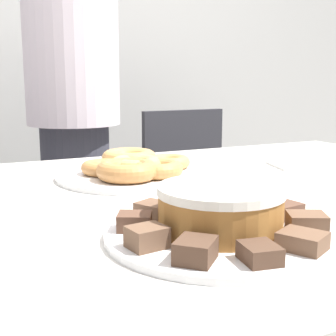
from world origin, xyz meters
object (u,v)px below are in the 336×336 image
object	(u,v)px
plate_cake	(220,234)
frosted_cake	(220,208)
office_chair_right	(200,219)
person_standing	(74,112)
plate_donuts	(136,175)
napkin	(301,165)

from	to	relation	value
plate_cake	frosted_cake	distance (m)	0.04
office_chair_right	person_standing	bearing A→B (deg)	173.83
person_standing	plate_cake	world-z (taller)	person_standing
office_chair_right	plate_cake	xyz separation A→B (m)	(-0.64, -1.16, 0.38)
plate_donuts	napkin	xyz separation A→B (m)	(0.43, -0.05, -0.00)
office_chair_right	plate_cake	bearing A→B (deg)	-121.74
person_standing	plate_cake	bearing A→B (deg)	-95.31
person_standing	frosted_cake	bearing A→B (deg)	-95.31
person_standing	napkin	world-z (taller)	person_standing
person_standing	frosted_cake	xyz separation A→B (m)	(-0.11, -1.19, -0.06)
office_chair_right	plate_donuts	distance (m)	1.01
plate_cake	plate_donuts	xyz separation A→B (m)	(0.05, 0.43, 0.00)
person_standing	frosted_cake	world-z (taller)	person_standing
office_chair_right	plate_donuts	world-z (taller)	office_chair_right
plate_donuts	frosted_cake	distance (m)	0.43
office_chair_right	plate_donuts	bearing A→B (deg)	-131.84
napkin	plate_donuts	bearing A→B (deg)	172.94
office_chair_right	napkin	distance (m)	0.88
plate_cake	frosted_cake	size ratio (longest dim) A/B	1.84
person_standing	plate_donuts	world-z (taller)	person_standing
plate_cake	plate_donuts	world-z (taller)	same
plate_donuts	napkin	size ratio (longest dim) A/B	2.15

